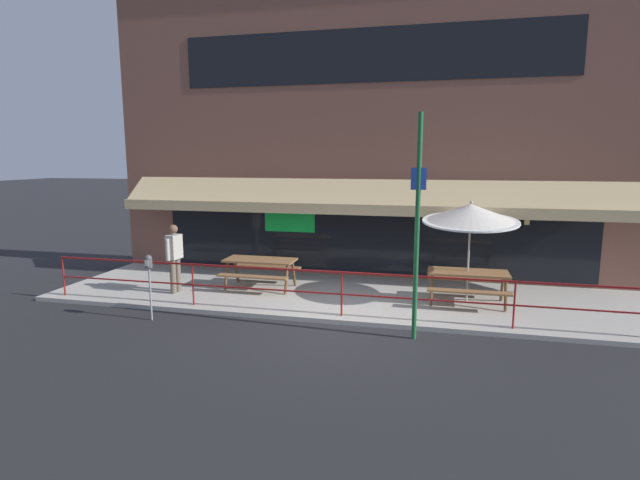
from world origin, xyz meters
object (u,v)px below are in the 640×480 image
Objects in this scene: pedestrian_walking at (174,255)px; picnic_table_left at (260,265)px; patio_umbrella_centre at (471,214)px; parking_meter_near at (149,268)px; street_sign_pole at (417,226)px; picnic_table_centre at (468,278)px.

picnic_table_left is at bearing 24.42° from pedestrian_walking.
parking_meter_near is (-6.61, -2.54, -1.03)m from patio_umbrella_centre.
street_sign_pole reaches higher than pedestrian_walking.
picnic_table_centre is (5.11, -0.21, 0.00)m from picnic_table_left.
patio_umbrella_centre is 2.61m from street_sign_pole.
picnic_table_centre is at bearing -90.00° from patio_umbrella_centre.
patio_umbrella_centre is 7.16m from pedestrian_walking.
parking_meter_near is at bearing -159.61° from picnic_table_centre.
pedestrian_walking is 6.27m from street_sign_pole.
street_sign_pole reaches higher than patio_umbrella_centre.
street_sign_pole is at bearing -114.56° from patio_umbrella_centre.
pedestrian_walking is at bearing 103.33° from parking_meter_near.
pedestrian_walking is 1.85m from parking_meter_near.
picnic_table_left is 0.42× the size of street_sign_pole.
picnic_table_left and picnic_table_centre have the same top height.
patio_umbrella_centre is at bearing -1.38° from picnic_table_left.
picnic_table_centre is 1.48m from patio_umbrella_centre.
pedestrian_walking is (-1.92, -0.87, 0.35)m from picnic_table_left.
parking_meter_near is (-6.61, -2.46, 0.44)m from picnic_table_centre.
picnic_table_left is 2.14m from pedestrian_walking.
pedestrian_walking is 1.20× the size of parking_meter_near.
picnic_table_left is 3.09m from parking_meter_near.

